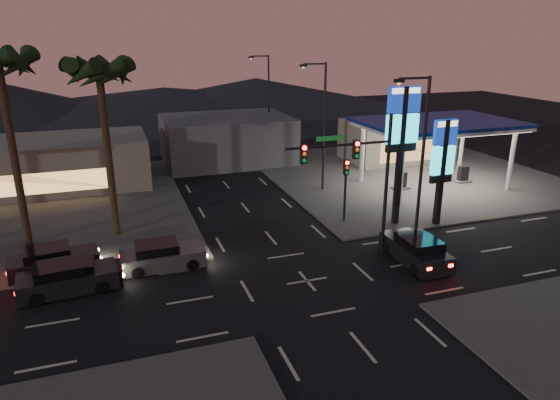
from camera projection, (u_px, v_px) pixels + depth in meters
name	position (u px, v px, depth m)	size (l,w,h in m)	color
ground	(307.00, 281.00, 25.55)	(140.00, 140.00, 0.00)	black
corner_lot_ne	(405.00, 174.00, 44.83)	(24.00, 24.00, 0.12)	#47443F
corner_lot_nw	(10.00, 214.00, 34.91)	(24.00, 24.00, 0.12)	#47443F
gas_station	(438.00, 126.00, 39.65)	(12.20, 8.20, 5.47)	silver
convenience_store	(396.00, 140.00, 49.31)	(10.00, 6.00, 4.00)	#726B5B
pylon_sign_tall	(402.00, 129.00, 31.08)	(2.20, 0.35, 9.00)	black
pylon_sign_short	(443.00, 156.00, 31.51)	(1.60, 0.35, 7.00)	black
traffic_signal_mast	(360.00, 167.00, 26.84)	(6.10, 0.39, 8.00)	black
pedestal_signal	(346.00, 180.00, 32.58)	(0.32, 0.39, 4.30)	black
streetlight_near	(419.00, 158.00, 26.74)	(2.14, 0.25, 10.00)	black
streetlight_mid	(322.00, 120.00, 38.39)	(2.14, 0.25, 10.00)	black
streetlight_far	(267.00, 99.00, 50.93)	(2.14, 0.25, 10.00)	black
palm_a	(100.00, 82.00, 28.28)	(4.41, 4.41, 10.86)	black
palm_b	(0.00, 74.00, 26.56)	(4.41, 4.41, 11.46)	black
building_far_west	(45.00, 164.00, 40.29)	(16.00, 8.00, 4.00)	#726B5B
building_far_mid	(227.00, 139.00, 48.77)	(12.00, 9.00, 4.40)	#4C4C51
hill_right	(256.00, 93.00, 83.17)	(50.00, 50.00, 5.00)	black
hill_center	(165.00, 100.00, 78.68)	(60.00, 60.00, 4.00)	black
car_lane_a_front	(67.00, 279.00, 24.29)	(4.81, 2.33, 1.53)	black
car_lane_a_mid	(79.00, 275.00, 24.77)	(4.20, 1.83, 1.35)	black
car_lane_b_front	(162.00, 256.00, 26.79)	(4.59, 1.98, 1.49)	#4F5051
car_lane_b_mid	(53.00, 261.00, 26.22)	(4.68, 2.34, 1.48)	black
suv_station	(416.00, 250.00, 27.43)	(2.15, 4.74, 1.56)	black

